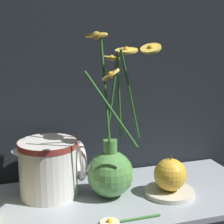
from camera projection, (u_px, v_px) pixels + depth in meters
ground_plane at (111, 202)px, 0.79m from camera, size 6.00×6.00×0.00m
shelf at (111, 200)px, 0.79m from camera, size 0.66×0.28×0.01m
vase_with_flowers at (112, 167)px, 0.78m from camera, size 0.15×0.16×0.34m
ceramic_pitcher at (49, 166)px, 0.79m from camera, size 0.15×0.12×0.13m
saucer_plate at (169, 192)px, 0.80m from camera, size 0.11×0.11×0.01m
orange_fruit at (170, 175)px, 0.79m from camera, size 0.07×0.07×0.08m
loose_daisy at (117, 221)px, 0.68m from camera, size 0.12×0.04×0.01m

